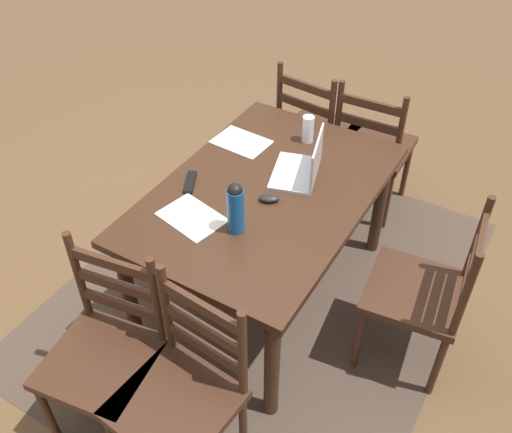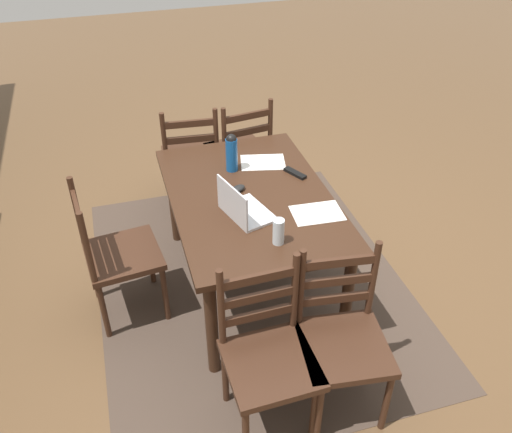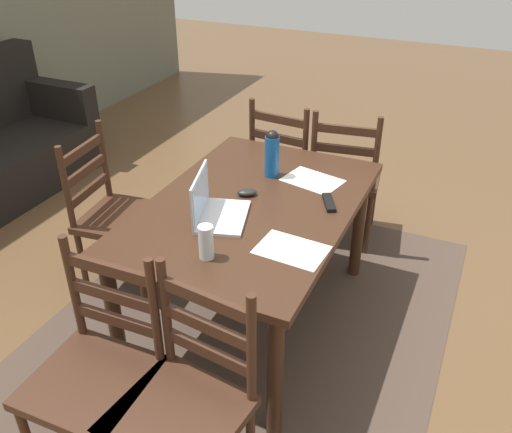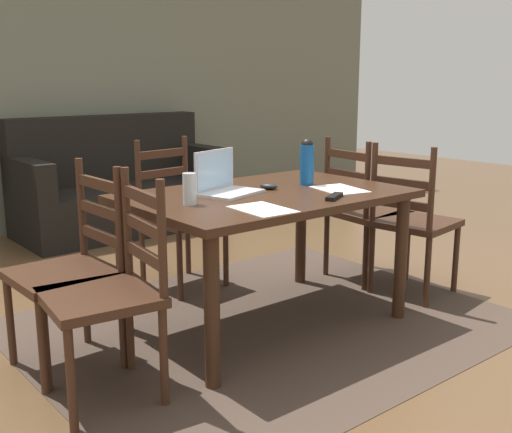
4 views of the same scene
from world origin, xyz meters
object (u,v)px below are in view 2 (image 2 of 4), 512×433
at_px(chair_left_near, 342,339).
at_px(tv_remote, 295,173).
at_px(computer_mouse, 238,189).
at_px(chair_right_far, 191,160).
at_px(water_bottle, 232,152).
at_px(dining_table, 250,207).
at_px(laptop, 241,208).
at_px(chair_far_head, 116,255).
at_px(drinking_glass, 278,232).
at_px(chair_left_far, 268,357).
at_px(chair_right_near, 240,153).

distance_m(chair_left_near, tv_remote, 1.21).
relative_size(chair_left_near, computer_mouse, 9.50).
height_order(chair_right_far, water_bottle, water_bottle).
distance_m(dining_table, computer_mouse, 0.14).
height_order(laptop, water_bottle, water_bottle).
height_order(chair_far_head, chair_right_far, same).
relative_size(computer_mouse, tv_remote, 0.59).
relative_size(drinking_glass, computer_mouse, 1.53).
height_order(chair_left_near, computer_mouse, chair_left_near).
relative_size(chair_left_near, water_bottle, 3.64).
relative_size(chair_left_near, drinking_glass, 6.23).
height_order(chair_far_head, chair_left_far, same).
bearing_deg(tv_remote, chair_right_far, -84.70).
distance_m(chair_right_near, drinking_glass, 1.56).
bearing_deg(computer_mouse, chair_left_near, 164.67).
xyz_separation_m(water_bottle, tv_remote, (-0.17, -0.38, -0.13)).
bearing_deg(dining_table, chair_right_far, 11.05).
height_order(chair_left_far, drinking_glass, chair_left_far).
bearing_deg(laptop, chair_left_far, 173.94).
bearing_deg(chair_right_far, chair_left_far, -179.92).
height_order(chair_far_head, chair_right_near, same).
xyz_separation_m(dining_table, computer_mouse, (0.07, 0.06, 0.11)).
distance_m(chair_left_far, chair_left_near, 0.39).
bearing_deg(chair_right_near, chair_far_head, 133.94).
relative_size(chair_far_head, chair_right_near, 1.00).
distance_m(chair_left_far, drinking_glass, 0.66).
bearing_deg(chair_left_far, computer_mouse, -7.24).
distance_m(chair_right_near, computer_mouse, 1.02).
height_order(laptop, drinking_glass, laptop).
bearing_deg(computer_mouse, chair_left_far, 144.07).
bearing_deg(laptop, chair_right_near, -14.31).
bearing_deg(dining_table, chair_far_head, 90.32).
bearing_deg(water_bottle, dining_table, -174.47).
distance_m(chair_right_near, chair_left_far, 2.06).
bearing_deg(chair_left_far, chair_right_far, 0.08).
height_order(water_bottle, computer_mouse, water_bottle).
xyz_separation_m(chair_left_far, drinking_glass, (0.52, -0.22, 0.35)).
distance_m(chair_left_near, water_bottle, 1.42).
bearing_deg(computer_mouse, laptop, 140.49).
relative_size(water_bottle, tv_remote, 1.54).
height_order(chair_far_head, drinking_glass, chair_far_head).
relative_size(chair_left_near, tv_remote, 5.59).
xyz_separation_m(chair_right_far, laptop, (-1.21, -0.09, 0.33)).
height_order(computer_mouse, tv_remote, computer_mouse).
bearing_deg(water_bottle, tv_remote, -114.45).
xyz_separation_m(chair_far_head, drinking_glass, (-0.49, -0.88, 0.35)).
bearing_deg(drinking_glass, laptop, 23.52).
xyz_separation_m(drinking_glass, tv_remote, (0.65, -0.33, -0.07)).
bearing_deg(computer_mouse, tv_remote, -106.91).
bearing_deg(chair_right_far, dining_table, -168.95).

